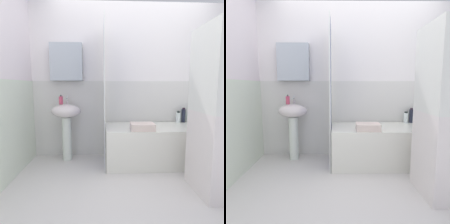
% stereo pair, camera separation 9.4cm
% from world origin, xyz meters
% --- Properties ---
extents(ground_plane, '(4.80, 5.60, 0.04)m').
position_xyz_m(ground_plane, '(0.00, 0.00, -0.02)').
color(ground_plane, silver).
extents(wall_back_tiled, '(3.60, 0.18, 2.40)m').
position_xyz_m(wall_back_tiled, '(-0.06, 1.26, 1.14)').
color(wall_back_tiled, white).
rests_on(wall_back_tiled, ground_plane).
extents(wall_left_tiled, '(0.07, 1.81, 2.40)m').
position_xyz_m(wall_left_tiled, '(-1.57, 0.34, 1.12)').
color(wall_left_tiled, white).
rests_on(wall_left_tiled, ground_plane).
extents(sink, '(0.44, 0.34, 0.85)m').
position_xyz_m(sink, '(-0.99, 1.03, 0.63)').
color(sink, silver).
rests_on(sink, ground_plane).
extents(faucet, '(0.03, 0.12, 0.12)m').
position_xyz_m(faucet, '(-0.99, 1.11, 0.91)').
color(faucet, silver).
rests_on(faucet, sink).
extents(soap_dispenser, '(0.06, 0.06, 0.14)m').
position_xyz_m(soap_dispenser, '(-1.06, 1.03, 0.91)').
color(soap_dispenser, '#CF4766').
rests_on(soap_dispenser, sink).
extents(bathtub, '(1.47, 0.72, 0.54)m').
position_xyz_m(bathtub, '(0.33, 0.86, 0.27)').
color(bathtub, white).
rests_on(bathtub, ground_plane).
extents(shower_curtain, '(0.01, 0.72, 2.00)m').
position_xyz_m(shower_curtain, '(-0.42, 0.86, 1.00)').
color(shower_curtain, white).
rests_on(shower_curtain, ground_plane).
extents(conditioner_bottle, '(0.06, 0.06, 0.23)m').
position_xyz_m(conditioner_bottle, '(0.96, 1.15, 0.65)').
color(conditioner_bottle, '#1B7354').
rests_on(conditioner_bottle, bathtub).
extents(lotion_bottle, '(0.06, 0.06, 0.23)m').
position_xyz_m(lotion_bottle, '(0.85, 1.17, 0.65)').
color(lotion_bottle, '#212435').
rests_on(lotion_bottle, bathtub).
extents(body_wash_bottle, '(0.07, 0.07, 0.18)m').
position_xyz_m(body_wash_bottle, '(0.76, 1.14, 0.63)').
color(body_wash_bottle, white).
rests_on(body_wash_bottle, bathtub).
extents(towel_folded, '(0.32, 0.26, 0.09)m').
position_xyz_m(towel_folded, '(0.08, 0.64, 0.59)').
color(towel_folded, beige).
rests_on(towel_folded, bathtub).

